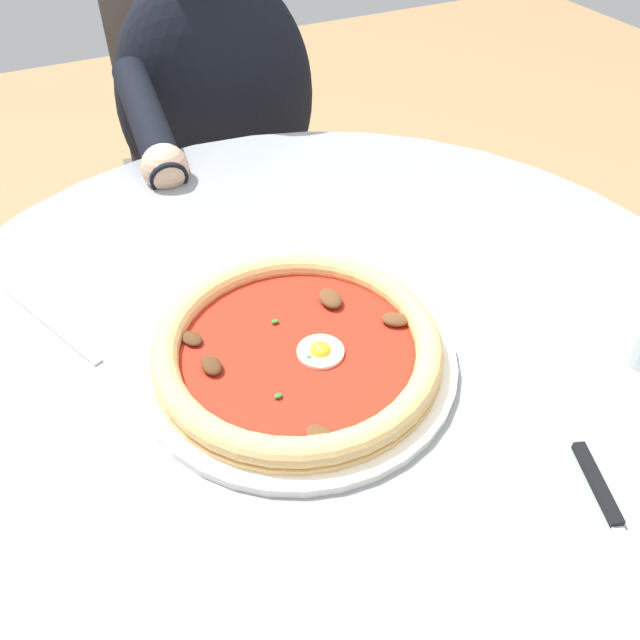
{
  "coord_description": "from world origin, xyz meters",
  "views": [
    {
      "loc": [
        0.24,
        0.47,
        1.2
      ],
      "look_at": [
        0.01,
        0.0,
        0.74
      ],
      "focal_mm": 36.28,
      "sensor_mm": 36.0,
      "label": 1
    }
  ],
  "objects_px": {
    "pizza_on_plate": "(298,349)",
    "diner_person": "(227,191)",
    "cafe_chair_diner": "(214,149)",
    "steak_knife": "(610,510)",
    "dining_table": "(328,406)",
    "fork_utensil": "(52,325)"
  },
  "relations": [
    {
      "from": "pizza_on_plate",
      "to": "diner_person",
      "type": "height_order",
      "value": "diner_person"
    },
    {
      "from": "cafe_chair_diner",
      "to": "steak_knife",
      "type": "bearing_deg",
      "value": 89.33
    },
    {
      "from": "dining_table",
      "to": "cafe_chair_diner",
      "type": "xyz_separation_m",
      "value": [
        -0.13,
        -0.82,
        -0.06
      ]
    },
    {
      "from": "dining_table",
      "to": "fork_utensil",
      "type": "bearing_deg",
      "value": -27.05
    },
    {
      "from": "dining_table",
      "to": "steak_knife",
      "type": "bearing_deg",
      "value": 110.11
    },
    {
      "from": "cafe_chair_diner",
      "to": "dining_table",
      "type": "bearing_deg",
      "value": 81.28
    },
    {
      "from": "dining_table",
      "to": "pizza_on_plate",
      "type": "relative_size",
      "value": 2.94
    },
    {
      "from": "fork_utensil",
      "to": "cafe_chair_diner",
      "type": "distance_m",
      "value": 0.81
    },
    {
      "from": "dining_table",
      "to": "steak_knife",
      "type": "xyz_separation_m",
      "value": [
        -0.11,
        0.31,
        0.13
      ]
    },
    {
      "from": "pizza_on_plate",
      "to": "steak_knife",
      "type": "distance_m",
      "value": 0.32
    },
    {
      "from": "fork_utensil",
      "to": "diner_person",
      "type": "relative_size",
      "value": 0.15
    },
    {
      "from": "steak_knife",
      "to": "diner_person",
      "type": "bearing_deg",
      "value": -89.43
    },
    {
      "from": "steak_knife",
      "to": "cafe_chair_diner",
      "type": "xyz_separation_m",
      "value": [
        -0.01,
        -1.13,
        -0.19
      ]
    },
    {
      "from": "steak_knife",
      "to": "diner_person",
      "type": "xyz_separation_m",
      "value": [
        0.01,
        -0.99,
        -0.22
      ]
    },
    {
      "from": "dining_table",
      "to": "pizza_on_plate",
      "type": "xyz_separation_m",
      "value": [
        0.05,
        0.03,
        0.15
      ]
    },
    {
      "from": "pizza_on_plate",
      "to": "steak_knife",
      "type": "xyz_separation_m",
      "value": [
        -0.16,
        0.28,
        -0.01
      ]
    },
    {
      "from": "fork_utensil",
      "to": "dining_table",
      "type": "bearing_deg",
      "value": 152.95
    },
    {
      "from": "pizza_on_plate",
      "to": "fork_utensil",
      "type": "bearing_deg",
      "value": -37.21
    },
    {
      "from": "pizza_on_plate",
      "to": "dining_table",
      "type": "bearing_deg",
      "value": -149.5
    },
    {
      "from": "dining_table",
      "to": "fork_utensil",
      "type": "relative_size",
      "value": 5.72
    },
    {
      "from": "dining_table",
      "to": "diner_person",
      "type": "relative_size",
      "value": 0.87
    },
    {
      "from": "dining_table",
      "to": "fork_utensil",
      "type": "height_order",
      "value": "fork_utensil"
    }
  ]
}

